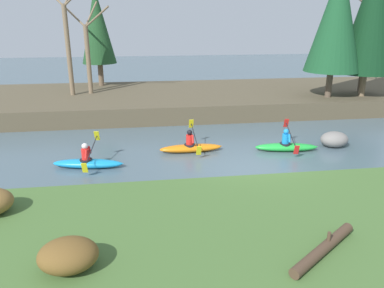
{
  "coord_description": "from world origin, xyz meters",
  "views": [
    {
      "loc": [
        -4.0,
        -12.75,
        5.58
      ],
      "look_at": [
        -1.95,
        1.85,
        0.55
      ],
      "focal_mm": 35.0,
      "sensor_mm": 36.0,
      "label": 1
    }
  ],
  "objects_px": {
    "kayaker_trailing": "(88,162)",
    "kayaker_lead": "(287,146)",
    "kayaker_middle": "(191,147)",
    "boulder_midstream": "(334,139)",
    "driftwood_log": "(324,248)"
  },
  "relations": [
    {
      "from": "kayaker_lead",
      "to": "kayaker_trailing",
      "type": "distance_m",
      "value": 8.4
    },
    {
      "from": "boulder_midstream",
      "to": "driftwood_log",
      "type": "distance_m",
      "value": 9.64
    },
    {
      "from": "kayaker_trailing",
      "to": "boulder_midstream",
      "type": "bearing_deg",
      "value": 14.53
    },
    {
      "from": "kayaker_trailing",
      "to": "driftwood_log",
      "type": "bearing_deg",
      "value": -41.99
    },
    {
      "from": "kayaker_middle",
      "to": "boulder_midstream",
      "type": "xyz_separation_m",
      "value": [
        6.47,
        -0.23,
        0.13
      ]
    },
    {
      "from": "kayaker_trailing",
      "to": "driftwood_log",
      "type": "xyz_separation_m",
      "value": [
        5.95,
        -7.39,
        0.55
      ]
    },
    {
      "from": "kayaker_middle",
      "to": "boulder_midstream",
      "type": "bearing_deg",
      "value": -3.57
    },
    {
      "from": "kayaker_trailing",
      "to": "boulder_midstream",
      "type": "height_order",
      "value": "kayaker_trailing"
    },
    {
      "from": "kayaker_middle",
      "to": "kayaker_lead",
      "type": "bearing_deg",
      "value": -7.83
    },
    {
      "from": "kayaker_lead",
      "to": "boulder_midstream",
      "type": "relative_size",
      "value": 2.25
    },
    {
      "from": "kayaker_lead",
      "to": "boulder_midstream",
      "type": "height_order",
      "value": "kayaker_lead"
    },
    {
      "from": "kayaker_lead",
      "to": "kayaker_middle",
      "type": "relative_size",
      "value": 1.01
    },
    {
      "from": "kayaker_trailing",
      "to": "kayaker_lead",
      "type": "bearing_deg",
      "value": 14.46
    },
    {
      "from": "kayaker_lead",
      "to": "driftwood_log",
      "type": "relative_size",
      "value": 1.32
    },
    {
      "from": "boulder_midstream",
      "to": "kayaker_trailing",
      "type": "bearing_deg",
      "value": -174.66
    }
  ]
}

